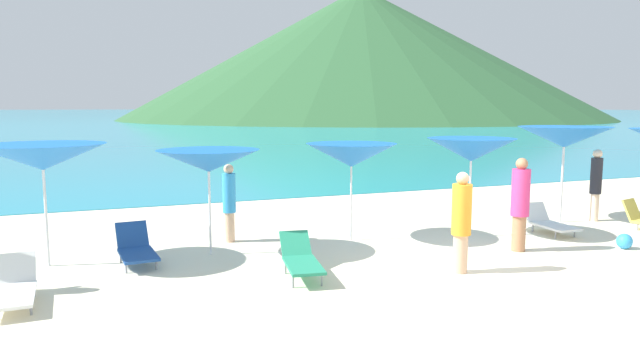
{
  "coord_description": "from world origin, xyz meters",
  "views": [
    {
      "loc": [
        -6.4,
        -8.12,
        2.93
      ],
      "look_at": [
        -1.62,
        4.29,
        1.2
      ],
      "focal_mm": 32.24,
      "sensor_mm": 36.0,
      "label": 1
    }
  ],
  "objects_px": {
    "beachgoer_2": "(229,200)",
    "umbrella_4": "(564,137)",
    "umbrella_0": "(42,157)",
    "beachgoer_1": "(520,202)",
    "lounge_chair_5": "(14,288)",
    "lounge_chair_4": "(136,248)",
    "umbrella_1": "(209,161)",
    "umbrella_2": "(351,155)",
    "lounge_chair_0": "(549,222)",
    "beach_ball": "(624,241)",
    "beachgoer_0": "(461,220)",
    "lounge_chair_2": "(301,258)",
    "umbrella_3": "(471,150)",
    "beachgoer_4": "(596,182)"
  },
  "relations": [
    {
      "from": "lounge_chair_5",
      "to": "beachgoer_0",
      "type": "relative_size",
      "value": 0.88
    },
    {
      "from": "beachgoer_4",
      "to": "beach_ball",
      "type": "height_order",
      "value": "beachgoer_4"
    },
    {
      "from": "umbrella_3",
      "to": "lounge_chair_0",
      "type": "bearing_deg",
      "value": -11.0
    },
    {
      "from": "lounge_chair_5",
      "to": "beach_ball",
      "type": "distance_m",
      "value": 11.3
    },
    {
      "from": "beachgoer_1",
      "to": "beachgoer_2",
      "type": "bearing_deg",
      "value": 151.64
    },
    {
      "from": "lounge_chair_5",
      "to": "beachgoer_2",
      "type": "bearing_deg",
      "value": 33.07
    },
    {
      "from": "beachgoer_0",
      "to": "beachgoer_2",
      "type": "relative_size",
      "value": 1.06
    },
    {
      "from": "beachgoer_0",
      "to": "lounge_chair_5",
      "type": "bearing_deg",
      "value": -135.01
    },
    {
      "from": "umbrella_3",
      "to": "lounge_chair_0",
      "type": "distance_m",
      "value": 2.6
    },
    {
      "from": "lounge_chair_0",
      "to": "lounge_chair_4",
      "type": "relative_size",
      "value": 0.95
    },
    {
      "from": "lounge_chair_5",
      "to": "beachgoer_4",
      "type": "relative_size",
      "value": 0.86
    },
    {
      "from": "beachgoer_2",
      "to": "umbrella_4",
      "type": "bearing_deg",
      "value": 42.05
    },
    {
      "from": "lounge_chair_4",
      "to": "beachgoer_4",
      "type": "bearing_deg",
      "value": -4.92
    },
    {
      "from": "umbrella_3",
      "to": "beachgoer_0",
      "type": "height_order",
      "value": "umbrella_3"
    },
    {
      "from": "umbrella_4",
      "to": "beachgoer_2",
      "type": "relative_size",
      "value": 1.43
    },
    {
      "from": "umbrella_1",
      "to": "beachgoer_2",
      "type": "xyz_separation_m",
      "value": [
        0.59,
        0.94,
        -0.95
      ]
    },
    {
      "from": "lounge_chair_4",
      "to": "beachgoer_2",
      "type": "relative_size",
      "value": 0.87
    },
    {
      "from": "umbrella_0",
      "to": "lounge_chair_5",
      "type": "height_order",
      "value": "umbrella_0"
    },
    {
      "from": "umbrella_0",
      "to": "lounge_chair_0",
      "type": "relative_size",
      "value": 1.75
    },
    {
      "from": "umbrella_1",
      "to": "umbrella_2",
      "type": "height_order",
      "value": "umbrella_2"
    },
    {
      "from": "umbrella_4",
      "to": "beach_ball",
      "type": "bearing_deg",
      "value": -107.32
    },
    {
      "from": "umbrella_3",
      "to": "lounge_chair_5",
      "type": "xyz_separation_m",
      "value": [
        -8.96,
        -1.3,
        -1.7
      ]
    },
    {
      "from": "lounge_chair_5",
      "to": "beachgoer_0",
      "type": "distance_m",
      "value": 7.23
    },
    {
      "from": "umbrella_0",
      "to": "lounge_chair_2",
      "type": "bearing_deg",
      "value": -28.92
    },
    {
      "from": "lounge_chair_4",
      "to": "beachgoer_0",
      "type": "relative_size",
      "value": 0.83
    },
    {
      "from": "umbrella_0",
      "to": "beachgoer_2",
      "type": "xyz_separation_m",
      "value": [
        3.51,
        0.67,
        -1.1
      ]
    },
    {
      "from": "umbrella_4",
      "to": "beachgoer_1",
      "type": "xyz_separation_m",
      "value": [
        -2.97,
        -1.98,
        -1.14
      ]
    },
    {
      "from": "umbrella_0",
      "to": "lounge_chair_5",
      "type": "xyz_separation_m",
      "value": [
        -0.32,
        -2.07,
        -1.76
      ]
    },
    {
      "from": "umbrella_2",
      "to": "beachgoer_2",
      "type": "distance_m",
      "value": 2.8
    },
    {
      "from": "beachgoer_1",
      "to": "umbrella_3",
      "type": "bearing_deg",
      "value": 96.81
    },
    {
      "from": "lounge_chair_4",
      "to": "beachgoer_1",
      "type": "distance_m",
      "value": 7.54
    },
    {
      "from": "beach_ball",
      "to": "umbrella_0",
      "type": "bearing_deg",
      "value": 165.36
    },
    {
      "from": "lounge_chair_0",
      "to": "lounge_chair_5",
      "type": "relative_size",
      "value": 0.89
    },
    {
      "from": "umbrella_0",
      "to": "beachgoer_1",
      "type": "distance_m",
      "value": 9.13
    },
    {
      "from": "beachgoer_0",
      "to": "beachgoer_1",
      "type": "relative_size",
      "value": 0.94
    },
    {
      "from": "umbrella_0",
      "to": "beach_ball",
      "type": "distance_m",
      "value": 11.47
    },
    {
      "from": "umbrella_2",
      "to": "lounge_chair_2",
      "type": "bearing_deg",
      "value": -131.65
    },
    {
      "from": "lounge_chair_5",
      "to": "beachgoer_4",
      "type": "height_order",
      "value": "beachgoer_4"
    },
    {
      "from": "umbrella_1",
      "to": "beachgoer_2",
      "type": "relative_size",
      "value": 1.23
    },
    {
      "from": "umbrella_3",
      "to": "beachgoer_2",
      "type": "height_order",
      "value": "umbrella_3"
    },
    {
      "from": "lounge_chair_4",
      "to": "umbrella_2",
      "type": "bearing_deg",
      "value": -1.18
    },
    {
      "from": "lounge_chair_4",
      "to": "beachgoer_0",
      "type": "height_order",
      "value": "beachgoer_0"
    },
    {
      "from": "beachgoer_2",
      "to": "beach_ball",
      "type": "height_order",
      "value": "beachgoer_2"
    },
    {
      "from": "lounge_chair_0",
      "to": "beachgoer_4",
      "type": "height_order",
      "value": "beachgoer_4"
    },
    {
      "from": "lounge_chair_4",
      "to": "lounge_chair_5",
      "type": "bearing_deg",
      "value": -143.02
    },
    {
      "from": "umbrella_1",
      "to": "lounge_chair_4",
      "type": "distance_m",
      "value": 2.12
    },
    {
      "from": "beachgoer_0",
      "to": "lounge_chair_4",
      "type": "bearing_deg",
      "value": -153.59
    },
    {
      "from": "umbrella_2",
      "to": "lounge_chair_0",
      "type": "height_order",
      "value": "umbrella_2"
    },
    {
      "from": "umbrella_1",
      "to": "lounge_chair_5",
      "type": "xyz_separation_m",
      "value": [
        -3.25,
        -1.8,
        -1.61
      ]
    },
    {
      "from": "beachgoer_0",
      "to": "beach_ball",
      "type": "bearing_deg",
      "value": 55.99
    }
  ]
}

